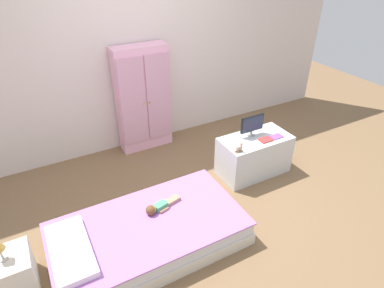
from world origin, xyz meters
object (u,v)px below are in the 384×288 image
Objects in this scene: wardrobe at (143,99)px; doll at (157,207)px; bed at (149,234)px; rocking_horse_toy at (240,148)px; book_purple at (277,137)px; nightstand at (10,274)px; book_red at (266,140)px; tv_monitor at (252,124)px; tv_stand at (254,155)px.

doll is at bearing -107.78° from wardrobe.
rocking_horse_toy is at bearing 14.39° from bed.
bed is 12.11× the size of book_purple.
nightstand is 3.02m from book_purple.
nightstand is at bearing -174.66° from book_red.
nightstand is 2.48× the size of book_purple.
bed is at bearing -167.47° from book_red.
nightstand is at bearing -170.87° from tv_monitor.
doll is at bearing 0.77° from nightstand.
bed is 1.66m from tv_stand.
tv_stand is 5.61× the size of book_red.
bed is 16.26× the size of rocking_horse_toy.
doll is 1.14m from rocking_horse_toy.
tv_monitor is 2.85× the size of rocking_horse_toy.
doll is at bearing -166.45° from tv_stand.
rocking_horse_toy reaches higher than nightstand.
tv_monitor is (1.57, 0.54, 0.52)m from bed.
doll is at bearing -170.72° from book_red.
doll is 1.25× the size of tv_monitor.
tv_stand reaches higher than doll.
tv_monitor is at bearing -51.59° from wardrobe.
tv_monitor is (1.43, 0.42, 0.34)m from doll.
book_purple is (0.23, -0.10, 0.25)m from tv_stand.
rocking_horse_toy is at bearing -145.87° from tv_monitor.
book_purple is (2.99, 0.26, 0.32)m from nightstand.
book_purple is at bearing 8.38° from doll.
wardrobe reaches higher than tv_monitor.
book_purple is at bearing -36.10° from tv_monitor.
nightstand is 3.33× the size of rocking_horse_toy.
tv_stand is at bearing 23.37° from rocking_horse_toy.
book_red is at bearing 9.28° from doll.
book_purple is (0.58, 0.05, -0.04)m from rocking_horse_toy.
rocking_horse_toy is (0.59, -1.39, -0.16)m from wardrobe.
nightstand is 2.79m from tv_stand.
nightstand is at bearing 174.99° from bed.
rocking_horse_toy reaches higher than book_red.
doll is 1.49m from tv_stand.
book_purple is (1.82, 0.37, 0.37)m from bed.
rocking_horse_toy is (-0.34, -0.23, -0.10)m from tv_monitor.
wardrobe is (1.83, 1.60, 0.53)m from nightstand.
wardrobe is at bearing 128.41° from tv_monitor.
tv_stand is 0.41m from tv_monitor.
book_purple is at bearing -23.76° from tv_stand.
doll is 1.70m from book_purple.
book_purple reaches higher than doll.
bed is at bearing -139.99° from doll.
tv_monitor reaches higher than tv_stand.
wardrobe is 1.48m from tv_monitor.
wardrobe is at bearing 127.05° from tv_stand.
tv_stand is at bearing 13.55° from doll.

